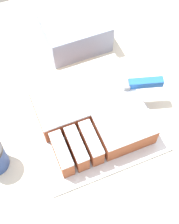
# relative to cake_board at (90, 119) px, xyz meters

# --- Properties ---
(ground_plane) EXTENTS (8.00, 8.00, 0.00)m
(ground_plane) POSITION_rel_cake_board_xyz_m (-0.05, 0.03, -0.91)
(ground_plane) COLOR #4C4742
(countertop) EXTENTS (1.40, 1.10, 0.90)m
(countertop) POSITION_rel_cake_board_xyz_m (-0.05, 0.03, -0.45)
(countertop) COLOR beige
(countertop) RESTS_ON ground_plane
(cake_board) EXTENTS (0.34, 0.35, 0.01)m
(cake_board) POSITION_rel_cake_board_xyz_m (0.00, 0.00, 0.00)
(cake_board) COLOR silver
(cake_board) RESTS_ON countertop
(cake) EXTENTS (0.27, 0.28, 0.07)m
(cake) POSITION_rel_cake_board_xyz_m (0.01, 0.01, 0.04)
(cake) COLOR #994C2D
(cake) RESTS_ON cake_board
(knife) EXTENTS (0.31, 0.12, 0.02)m
(knife) POSITION_rel_cake_board_xyz_m (0.12, 0.02, 0.08)
(knife) COLOR silver
(knife) RESTS_ON cake
(storage_box) EXTENTS (0.20, 0.16, 0.10)m
(storage_box) POSITION_rel_cake_board_xyz_m (0.07, 0.29, 0.05)
(storage_box) COLOR #8C99B2
(storage_box) RESTS_ON countertop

